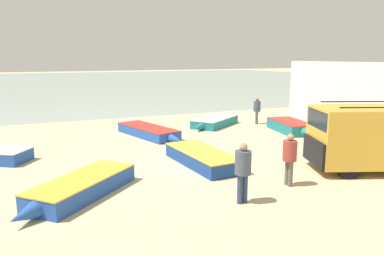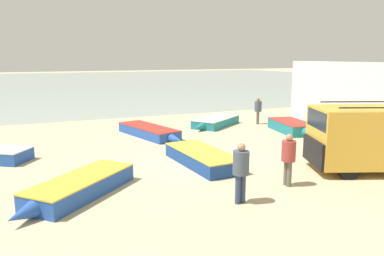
# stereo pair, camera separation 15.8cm
# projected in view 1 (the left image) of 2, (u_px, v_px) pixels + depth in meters

# --- Properties ---
(ground_plane) EXTENTS (200.00, 200.00, 0.00)m
(ground_plane) POSITION_uv_depth(u_px,v_px,m) (199.00, 161.00, 15.14)
(ground_plane) COLOR tan
(sea_water) EXTENTS (120.00, 80.00, 0.01)m
(sea_water) POSITION_uv_depth(u_px,v_px,m) (68.00, 82.00, 61.93)
(sea_water) COLOR #99A89E
(sea_water) RESTS_ON ground_plane
(harbor_wall) EXTENTS (0.50, 14.25, 3.87)m
(harbor_wall) POSITION_uv_depth(u_px,v_px,m) (379.00, 99.00, 20.03)
(harbor_wall) COLOR silver
(harbor_wall) RESTS_ON ground_plane
(parked_van) EXTENTS (5.21, 3.73, 2.50)m
(parked_van) POSITION_uv_depth(u_px,v_px,m) (378.00, 136.00, 13.73)
(parked_van) COLOR gold
(parked_van) RESTS_ON ground_plane
(fishing_rowboat_0) EXTENTS (2.41, 5.17, 0.52)m
(fishing_rowboat_0) POSITION_uv_depth(u_px,v_px,m) (149.00, 132.00, 19.81)
(fishing_rowboat_0) COLOR #234CA3
(fishing_rowboat_0) RESTS_ON ground_plane
(fishing_rowboat_2) EXTENTS (2.06, 3.98, 0.61)m
(fishing_rowboat_2) POSITION_uv_depth(u_px,v_px,m) (292.00, 127.00, 20.95)
(fishing_rowboat_2) COLOR #1E757F
(fishing_rowboat_2) RESTS_ON ground_plane
(fishing_rowboat_3) EXTENTS (3.97, 3.82, 0.56)m
(fishing_rowboat_3) POSITION_uv_depth(u_px,v_px,m) (80.00, 188.00, 11.28)
(fishing_rowboat_3) COLOR #234CA3
(fishing_rowboat_3) RESTS_ON ground_plane
(fishing_rowboat_4) EXTENTS (1.77, 4.75, 0.54)m
(fishing_rowboat_4) POSITION_uv_depth(u_px,v_px,m) (201.00, 157.00, 14.78)
(fishing_rowboat_4) COLOR navy
(fishing_rowboat_4) RESTS_ON ground_plane
(fishing_rowboat_5) EXTENTS (4.03, 3.32, 0.51)m
(fishing_rowboat_5) POSITION_uv_depth(u_px,v_px,m) (214.00, 122.00, 22.82)
(fishing_rowboat_5) COLOR #1E757F
(fishing_rowboat_5) RESTS_ON ground_plane
(fisherman_0) EXTENTS (0.46, 0.46, 1.73)m
(fisherman_0) POSITION_uv_depth(u_px,v_px,m) (290.00, 155.00, 12.12)
(fisherman_0) COLOR #5B564C
(fisherman_0) RESTS_ON ground_plane
(fisherman_1) EXTENTS (0.44, 0.44, 1.66)m
(fisherman_1) POSITION_uv_depth(u_px,v_px,m) (257.00, 108.00, 23.37)
(fisherman_1) COLOR #5B564C
(fisherman_1) RESTS_ON ground_plane
(fisherman_2) EXTENTS (0.47, 0.47, 1.78)m
(fisherman_2) POSITION_uv_depth(u_px,v_px,m) (243.00, 167.00, 10.64)
(fisherman_2) COLOR navy
(fisherman_2) RESTS_ON ground_plane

